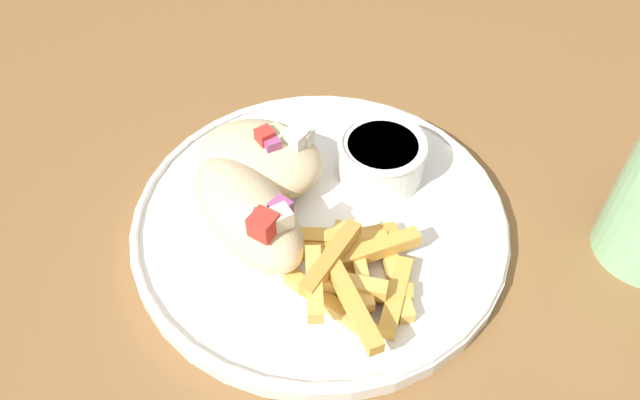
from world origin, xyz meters
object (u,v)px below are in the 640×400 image
pita_sandwich_near (248,213)px  fries_pile (352,272)px  plate (320,220)px  pita_sandwich_far (261,158)px  sauce_ramekin (382,156)px

pita_sandwich_near → fries_pile: pita_sandwich_near is taller
plate → fries_pile: size_ratio=2.50×
plate → pita_sandwich_far: bearing=164.9°
pita_sandwich_near → fries_pile: bearing=24.9°
sauce_ramekin → fries_pile: bearing=-78.5°
pita_sandwich_near → plate: bearing=73.0°
pita_sandwich_near → pita_sandwich_far: size_ratio=1.24×
pita_sandwich_far → sauce_ramekin: (0.09, 0.05, -0.00)m
fries_pile → pita_sandwich_near: bearing=175.9°
plate → pita_sandwich_far: (-0.06, 0.02, 0.03)m
pita_sandwich_near → fries_pile: size_ratio=1.16×
fries_pile → sauce_ramekin: 0.11m
pita_sandwich_near → pita_sandwich_far: 0.06m
plate → pita_sandwich_near: 0.07m
pita_sandwich_far → sauce_ramekin: bearing=23.4°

